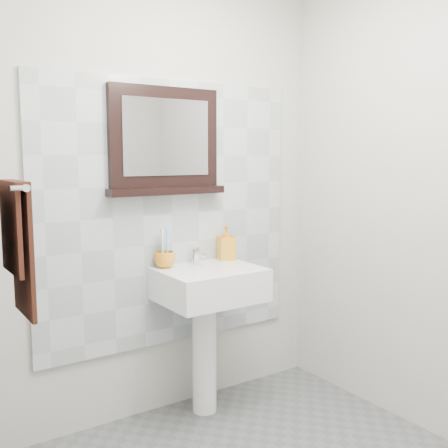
# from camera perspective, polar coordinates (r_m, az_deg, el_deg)

# --- Properties ---
(back_wall) EXTENTS (2.00, 0.01, 2.50)m
(back_wall) POSITION_cam_1_polar(r_m,az_deg,el_deg) (3.01, -5.93, 3.00)
(back_wall) COLOR #B9B7B0
(back_wall) RESTS_ON ground
(left_wall) EXTENTS (0.01, 2.20, 2.50)m
(left_wall) POSITION_cam_1_polar(r_m,az_deg,el_deg) (1.62, -18.87, -1.11)
(left_wall) COLOR #B9B7B0
(left_wall) RESTS_ON ground
(right_wall) EXTENTS (0.01, 2.20, 2.50)m
(right_wall) POSITION_cam_1_polar(r_m,az_deg,el_deg) (2.88, 23.22, 2.24)
(right_wall) COLOR #B9B7B0
(right_wall) RESTS_ON ground
(splashback) EXTENTS (1.60, 0.02, 1.50)m
(splashback) POSITION_cam_1_polar(r_m,az_deg,el_deg) (3.01, -5.80, 1.08)
(splashback) COLOR #AEB8BD
(splashback) RESTS_ON back_wall
(pedestal_sink) EXTENTS (0.55, 0.44, 0.96)m
(pedestal_sink) POSITION_cam_1_polar(r_m,az_deg,el_deg) (2.98, -1.71, -8.26)
(pedestal_sink) COLOR white
(pedestal_sink) RESTS_ON ground
(toothbrush_cup) EXTENTS (0.15, 0.15, 0.09)m
(toothbrush_cup) POSITION_cam_1_polar(r_m,az_deg,el_deg) (2.95, -6.47, -3.88)
(toothbrush_cup) COLOR orange
(toothbrush_cup) RESTS_ON pedestal_sink
(toothbrushes) EXTENTS (0.05, 0.04, 0.21)m
(toothbrushes) POSITION_cam_1_polar(r_m,az_deg,el_deg) (2.93, -6.45, -2.38)
(toothbrushes) COLOR white
(toothbrushes) RESTS_ON toothbrush_cup
(soap_dispenser) EXTENTS (0.12, 0.12, 0.21)m
(soap_dispenser) POSITION_cam_1_polar(r_m,az_deg,el_deg) (3.15, 0.25, -2.03)
(soap_dispenser) COLOR orange
(soap_dispenser) RESTS_ON pedestal_sink
(framed_mirror) EXTENTS (0.69, 0.11, 0.59)m
(framed_mirror) POSITION_cam_1_polar(r_m,az_deg,el_deg) (2.95, -6.46, 8.68)
(framed_mirror) COLOR black
(framed_mirror) RESTS_ON back_wall
(towel_bar) EXTENTS (0.07, 0.40, 0.03)m
(towel_bar) POSITION_cam_1_polar(r_m,az_deg,el_deg) (2.23, -21.97, 3.89)
(towel_bar) COLOR silver
(towel_bar) RESTS_ON left_wall
(hand_towel) EXTENTS (0.06, 0.30, 0.55)m
(hand_towel) POSITION_cam_1_polar(r_m,az_deg,el_deg) (2.25, -21.54, -1.45)
(hand_towel) COLOR black
(hand_towel) RESTS_ON towel_bar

